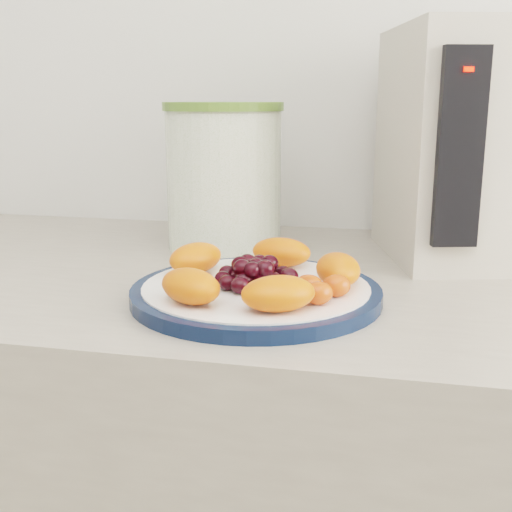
# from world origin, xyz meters

# --- Properties ---
(plate_rim) EXTENTS (0.27, 0.27, 0.01)m
(plate_rim) POSITION_xyz_m (-0.08, 1.08, 0.91)
(plate_rim) COLOR #0C1B38
(plate_rim) RESTS_ON counter
(plate_face) EXTENTS (0.25, 0.25, 0.02)m
(plate_face) POSITION_xyz_m (-0.08, 1.08, 0.91)
(plate_face) COLOR white
(plate_face) RESTS_ON counter
(canister) EXTENTS (0.18, 0.18, 0.20)m
(canister) POSITION_xyz_m (-0.18, 1.32, 1.00)
(canister) COLOR #416714
(canister) RESTS_ON counter
(canister_lid) EXTENTS (0.19, 0.19, 0.01)m
(canister_lid) POSITION_xyz_m (-0.18, 1.32, 1.10)
(canister_lid) COLOR #597B33
(canister_lid) RESTS_ON canister
(appliance_body) EXTENTS (0.23, 0.28, 0.31)m
(appliance_body) POSITION_xyz_m (0.14, 1.34, 1.05)
(appliance_body) COLOR #BEB6A7
(appliance_body) RESTS_ON counter
(appliance_panel) EXTENTS (0.06, 0.03, 0.23)m
(appliance_panel) POSITION_xyz_m (0.13, 1.20, 1.06)
(appliance_panel) COLOR black
(appliance_panel) RESTS_ON appliance_body
(appliance_led) EXTENTS (0.01, 0.01, 0.01)m
(appliance_led) POSITION_xyz_m (0.13, 1.19, 1.15)
(appliance_led) COLOR #FF0C05
(appliance_led) RESTS_ON appliance_panel
(fruit_plate) EXTENTS (0.24, 0.23, 0.03)m
(fruit_plate) POSITION_xyz_m (-0.08, 1.07, 0.93)
(fruit_plate) COLOR #F94A13
(fruit_plate) RESTS_ON plate_face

